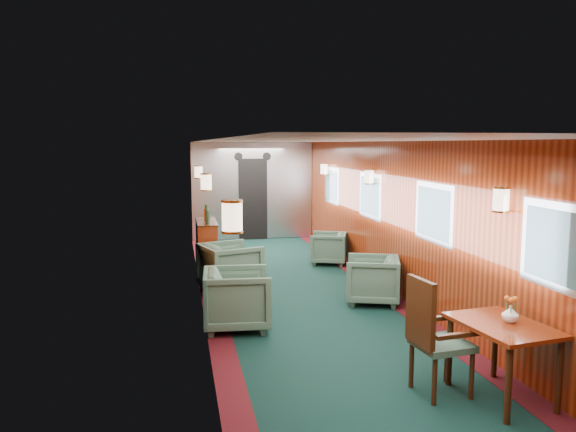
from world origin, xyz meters
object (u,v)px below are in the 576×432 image
at_px(armchair_left_near, 237,299).
at_px(side_chair, 432,332).
at_px(armchair_left_far, 230,267).
at_px(armchair_right_far, 328,248).
at_px(credenza, 206,249).
at_px(dining_table, 502,336).
at_px(armchair_right_near, 372,280).

bearing_deg(armchair_left_near, side_chair, -141.07).
distance_m(armchair_left_far, armchair_right_far, 2.70).
xyz_separation_m(credenza, armchair_left_far, (0.32, -1.06, -0.12)).
xyz_separation_m(side_chair, armchair_left_far, (-1.51, 4.12, -0.22)).
relative_size(dining_table, armchair_right_far, 1.52).
distance_m(side_chair, armchair_right_near, 3.11).
height_order(credenza, armchair_left_near, credenza).
relative_size(armchair_left_near, armchair_right_near, 1.10).
height_order(credenza, armchair_right_far, credenza).
height_order(dining_table, armchair_left_near, armchair_left_near).
distance_m(dining_table, armchair_right_near, 3.27).
relative_size(credenza, armchair_left_far, 1.48).
relative_size(armchair_left_far, armchair_right_near, 1.12).
distance_m(armchair_right_near, armchair_right_far, 2.78).
relative_size(dining_table, side_chair, 0.93).
bearing_deg(armchair_left_near, armchair_right_near, -65.57).
distance_m(credenza, armchair_left_near, 2.92).
distance_m(side_chair, credenza, 5.50).
bearing_deg(armchair_right_near, armchair_left_near, -50.26).
bearing_deg(armchair_right_near, dining_table, 21.02).
xyz_separation_m(armchair_left_near, armchair_left_far, (0.08, 1.85, 0.01)).
distance_m(side_chair, armchair_left_near, 2.79).
relative_size(side_chair, armchair_left_near, 1.33).
xyz_separation_m(side_chair, armchair_right_far, (0.58, 5.83, -0.30)).
relative_size(side_chair, armchair_right_far, 1.65).
distance_m(dining_table, armchair_left_far, 4.81).
relative_size(credenza, armchair_right_near, 1.66).
bearing_deg(side_chair, armchair_left_far, 102.83).
xyz_separation_m(side_chair, credenza, (-1.83, 5.18, -0.10)).
height_order(side_chair, armchair_right_far, side_chair).
bearing_deg(credenza, armchair_right_far, 15.14).
bearing_deg(armchair_right_near, armchair_left_far, -98.66).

